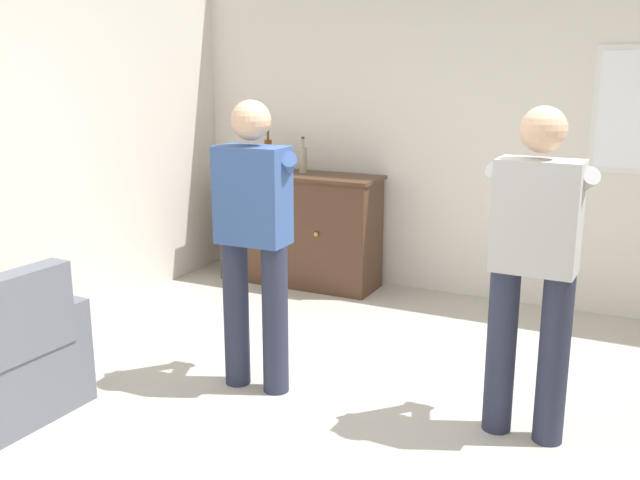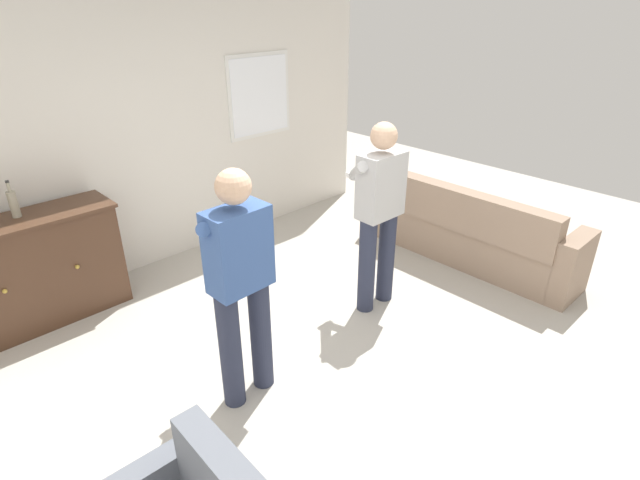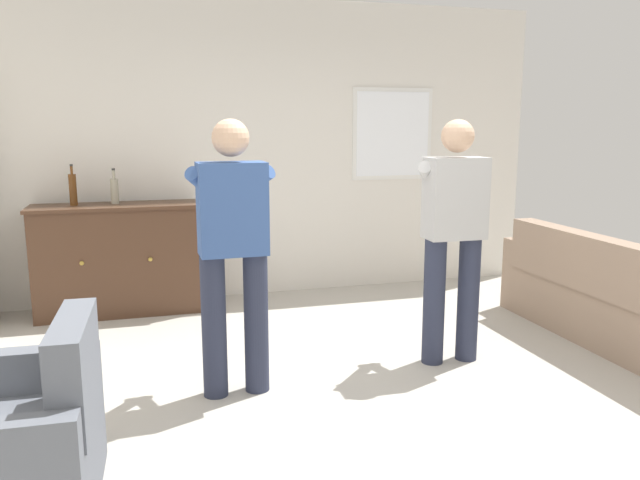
{
  "view_description": "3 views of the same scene",
  "coord_description": "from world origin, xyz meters",
  "px_view_note": "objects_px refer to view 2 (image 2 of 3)",
  "views": [
    {
      "loc": [
        1.26,
        -3.0,
        1.86
      ],
      "look_at": [
        -0.31,
        0.18,
        0.99
      ],
      "focal_mm": 40.0,
      "sensor_mm": 36.0,
      "label": 1
    },
    {
      "loc": [
        -2.35,
        -1.98,
        2.59
      ],
      "look_at": [
        -0.22,
        0.22,
        1.06
      ],
      "focal_mm": 28.0,
      "sensor_mm": 36.0,
      "label": 2
    },
    {
      "loc": [
        -1.31,
        -3.31,
        1.65
      ],
      "look_at": [
        -0.3,
        0.21,
        0.96
      ],
      "focal_mm": 35.0,
      "sensor_mm": 36.0,
      "label": 3
    }
  ],
  "objects_px": {
    "sideboard_cabinet": "(34,271)",
    "bottle_liquor_amber": "(13,203)",
    "person_standing_left": "(240,279)",
    "person_standing_right": "(379,209)",
    "couch": "(464,231)"
  },
  "relations": [
    {
      "from": "bottle_liquor_amber",
      "to": "person_standing_left",
      "type": "xyz_separation_m",
      "value": [
        0.74,
        -2.0,
        -0.14
      ]
    },
    {
      "from": "person_standing_left",
      "to": "person_standing_right",
      "type": "distance_m",
      "value": 1.53
    },
    {
      "from": "bottle_liquor_amber",
      "to": "person_standing_right",
      "type": "height_order",
      "value": "person_standing_right"
    },
    {
      "from": "person_standing_left",
      "to": "person_standing_right",
      "type": "bearing_deg",
      "value": 4.46
    },
    {
      "from": "sideboard_cabinet",
      "to": "person_standing_right",
      "type": "relative_size",
      "value": 0.84
    },
    {
      "from": "sideboard_cabinet",
      "to": "bottle_liquor_amber",
      "type": "bearing_deg",
      "value": 83.41
    },
    {
      "from": "bottle_liquor_amber",
      "to": "person_standing_right",
      "type": "relative_size",
      "value": 0.18
    },
    {
      "from": "couch",
      "to": "sideboard_cabinet",
      "type": "relative_size",
      "value": 1.68
    },
    {
      "from": "bottle_liquor_amber",
      "to": "person_standing_left",
      "type": "height_order",
      "value": "person_standing_left"
    },
    {
      "from": "bottle_liquor_amber",
      "to": "person_standing_left",
      "type": "relative_size",
      "value": 0.18
    },
    {
      "from": "person_standing_left",
      "to": "person_standing_right",
      "type": "height_order",
      "value": "same"
    },
    {
      "from": "sideboard_cabinet",
      "to": "person_standing_right",
      "type": "bearing_deg",
      "value": -38.89
    },
    {
      "from": "couch",
      "to": "person_standing_right",
      "type": "bearing_deg",
      "value": 175.15
    },
    {
      "from": "person_standing_right",
      "to": "person_standing_left",
      "type": "bearing_deg",
      "value": -175.54
    },
    {
      "from": "sideboard_cabinet",
      "to": "person_standing_left",
      "type": "height_order",
      "value": "person_standing_left"
    }
  ]
}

